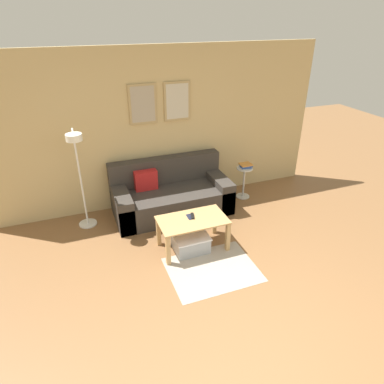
{
  "coord_description": "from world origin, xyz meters",
  "views": [
    {
      "loc": [
        -1.39,
        -1.74,
        2.96
      ],
      "look_at": [
        0.02,
        1.99,
        0.85
      ],
      "focal_mm": 32.0,
      "sensor_mm": 36.0,
      "label": 1
    }
  ],
  "objects": [
    {
      "name": "ground_plane",
      "position": [
        0.0,
        0.0,
        0.0
      ],
      "size": [
        16.0,
        16.0,
        0.0
      ],
      "primitive_type": "plane",
      "color": "brown"
    },
    {
      "name": "wall_back",
      "position": [
        0.0,
        3.45,
        1.28
      ],
      "size": [
        5.6,
        0.09,
        2.55
      ],
      "color": "tan",
      "rests_on": "ground_plane"
    },
    {
      "name": "area_rug",
      "position": [
        0.07,
        1.38,
        0.0
      ],
      "size": [
        1.13,
        0.89,
        0.01
      ],
      "primitive_type": "cube",
      "color": "#A39989",
      "rests_on": "ground_plane"
    },
    {
      "name": "couch",
      "position": [
        0.02,
        3.0,
        0.29
      ],
      "size": [
        1.87,
        0.88,
        0.85
      ],
      "color": "#38332D",
      "rests_on": "ground_plane"
    },
    {
      "name": "coffee_table",
      "position": [
        0.0,
        1.92,
        0.37
      ],
      "size": [
        0.93,
        0.53,
        0.47
      ],
      "color": "tan",
      "rests_on": "ground_plane"
    },
    {
      "name": "storage_bin",
      "position": [
        -0.04,
        1.88,
        0.12
      ],
      "size": [
        0.48,
        0.41,
        0.24
      ],
      "color": "#9EA3A8",
      "rests_on": "ground_plane"
    },
    {
      "name": "floor_lamp",
      "position": [
        -1.32,
        2.89,
        1.06
      ],
      "size": [
        0.27,
        0.53,
        1.56
      ],
      "color": "white",
      "rests_on": "ground_plane"
    },
    {
      "name": "side_table",
      "position": [
        1.38,
        3.0,
        0.33
      ],
      "size": [
        0.28,
        0.28,
        0.56
      ],
      "color": "silver",
      "rests_on": "ground_plane"
    },
    {
      "name": "book_stack",
      "position": [
        1.4,
        3.03,
        0.6
      ],
      "size": [
        0.22,
        0.19,
        0.06
      ],
      "color": "#335199",
      "rests_on": "side_table"
    },
    {
      "name": "remote_control",
      "position": [
        0.02,
        1.99,
        0.48
      ],
      "size": [
        0.08,
        0.16,
        0.02
      ],
      "primitive_type": "cube",
      "rotation": [
        0.0,
        0.0,
        -0.28
      ],
      "color": "black",
      "rests_on": "coffee_table"
    },
    {
      "name": "cell_phone",
      "position": [
        -0.02,
        1.99,
        0.47
      ],
      "size": [
        0.07,
        0.14,
        0.01
      ],
      "primitive_type": "cube",
      "rotation": [
        0.0,
        0.0,
        -0.01
      ],
      "color": "#1E2338",
      "rests_on": "coffee_table"
    }
  ]
}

